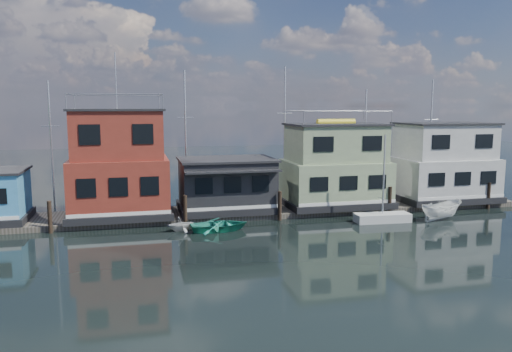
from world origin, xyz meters
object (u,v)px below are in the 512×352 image
object	(u,v)px
houseboat_white	(443,164)
motorboat	(441,210)
houseboat_dark	(227,184)
dinghy_white	(181,224)
houseboat_green	(335,167)
houseboat_red	(119,166)
day_sailer	(382,217)
dinghy_teal	(220,225)
red_kayak	(378,219)

from	to	relation	value
houseboat_white	motorboat	distance (m)	7.20
houseboat_dark	dinghy_white	size ratio (longest dim) A/B	3.83
houseboat_green	motorboat	world-z (taller)	houseboat_green
houseboat_red	day_sailer	bearing A→B (deg)	-15.16
houseboat_red	dinghy_white	xyz separation A→B (m)	(4.03, -4.32, -3.59)
dinghy_teal	houseboat_red	bearing A→B (deg)	51.09
red_kayak	dinghy_teal	size ratio (longest dim) A/B	0.76
houseboat_green	dinghy_teal	size ratio (longest dim) A/B	2.15
houseboat_white	dinghy_teal	distance (m)	21.19
houseboat_dark	red_kayak	world-z (taller)	houseboat_dark
houseboat_dark	motorboat	xyz separation A→B (m)	(15.29, -5.48, -1.69)
houseboat_white	motorboat	size ratio (longest dim) A/B	2.22
houseboat_dark	motorboat	distance (m)	16.33
houseboat_red	houseboat_green	distance (m)	17.01
houseboat_white	dinghy_teal	world-z (taller)	houseboat_white
dinghy_teal	day_sailer	distance (m)	12.07
dinghy_teal	houseboat_white	bearing A→B (deg)	-79.21
motorboat	day_sailer	size ratio (longest dim) A/B	0.59
houseboat_green	houseboat_dark	bearing A→B (deg)	-179.88
houseboat_red	houseboat_white	xyz separation A→B (m)	(27.00, 0.00, -0.57)
houseboat_white	dinghy_white	world-z (taller)	houseboat_white
motorboat	dinghy_teal	xyz separation A→B (m)	(-16.68, 0.64, -0.32)
motorboat	red_kayak	bearing A→B (deg)	71.23
houseboat_green	dinghy_teal	bearing A→B (deg)	-154.93
houseboat_dark	motorboat	size ratio (longest dim) A/B	1.96
red_kayak	dinghy_white	bearing A→B (deg)	179.21
houseboat_green	dinghy_white	size ratio (longest dim) A/B	4.35
houseboat_red	houseboat_green	size ratio (longest dim) A/B	1.41
dinghy_white	day_sailer	world-z (taller)	day_sailer
motorboat	houseboat_green	bearing A→B (deg)	34.52
dinghy_white	day_sailer	xyz separation A→B (m)	(14.66, -0.75, -0.12)
houseboat_dark	day_sailer	bearing A→B (deg)	-25.26
motorboat	day_sailer	xyz separation A→B (m)	(-4.60, 0.43, -0.34)
houseboat_red	dinghy_white	size ratio (longest dim) A/B	6.14
houseboat_dark	houseboat_white	size ratio (longest dim) A/B	0.88
dinghy_white	day_sailer	distance (m)	14.68
houseboat_red	red_kayak	size ratio (longest dim) A/B	4.01
dinghy_teal	red_kayak	bearing A→B (deg)	-93.86
houseboat_white	houseboat_red	bearing A→B (deg)	-180.00
houseboat_dark	day_sailer	xyz separation A→B (m)	(10.69, -5.04, -2.03)
motorboat	day_sailer	bearing A→B (deg)	70.29
red_kayak	houseboat_red	bearing A→B (deg)	166.81
houseboat_white	motorboat	xyz separation A→B (m)	(-3.71, -5.50, -2.81)
houseboat_white	day_sailer	distance (m)	10.23
motorboat	day_sailer	world-z (taller)	day_sailer
motorboat	dinghy_teal	size ratio (longest dim) A/B	0.97
day_sailer	houseboat_green	bearing A→B (deg)	111.50
red_kayak	day_sailer	world-z (taller)	day_sailer
houseboat_green	dinghy_teal	xyz separation A→B (m)	(-10.38, -4.86, -3.14)
houseboat_green	day_sailer	size ratio (longest dim) A/B	1.31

